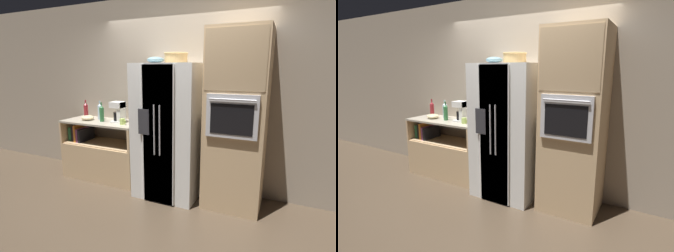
{
  "view_description": "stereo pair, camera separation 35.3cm",
  "coord_description": "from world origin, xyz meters",
  "views": [
    {
      "loc": [
        1.41,
        -3.19,
        1.77
      ],
      "look_at": [
        -0.02,
        -0.05,
        1.01
      ],
      "focal_mm": 28.0,
      "sensor_mm": 36.0,
      "label": 1
    },
    {
      "loc": [
        1.72,
        -3.03,
        1.77
      ],
      "look_at": [
        -0.02,
        -0.05,
        1.01
      ],
      "focal_mm": 28.0,
      "sensor_mm": 36.0,
      "label": 2
    }
  ],
  "objects": [
    {
      "name": "bottle_wide",
      "position": [
        -1.64,
        0.19,
        1.08
      ],
      "size": [
        0.07,
        0.07,
        0.31
      ],
      "color": "maroon",
      "rests_on": "counter_left"
    },
    {
      "name": "coffee_maker",
      "position": [
        -0.94,
        0.14,
        1.12
      ],
      "size": [
        0.19,
        0.19,
        0.32
      ],
      "color": "white",
      "rests_on": "counter_left"
    },
    {
      "name": "bottle_short",
      "position": [
        -1.23,
        0.09,
        1.08
      ],
      "size": [
        0.07,
        0.07,
        0.3
      ],
      "color": "#33723F",
      "rests_on": "counter_left"
    },
    {
      "name": "ground_plane",
      "position": [
        0.0,
        0.0,
        0.0
      ],
      "size": [
        20.0,
        20.0,
        0.0
      ],
      "primitive_type": "plane",
      "color": "#4C3D2D"
    },
    {
      "name": "wall_oven",
      "position": [
        0.86,
        0.09,
        1.13
      ],
      "size": [
        0.72,
        0.69,
        2.24
      ],
      "color": "tan",
      "rests_on": "ground_plane"
    },
    {
      "name": "refrigerator",
      "position": [
        -0.04,
        0.04,
        0.92
      ],
      "size": [
        0.87,
        0.77,
        1.84
      ],
      "color": "white",
      "rests_on": "ground_plane"
    },
    {
      "name": "fruit_bowl",
      "position": [
        -0.21,
        -0.04,
        1.88
      ],
      "size": [
        0.22,
        0.22,
        0.08
      ],
      "color": "#668C99",
      "rests_on": "refrigerator"
    },
    {
      "name": "bottle_tall",
      "position": [
        -1.37,
        0.22,
        1.08
      ],
      "size": [
        0.08,
        0.08,
        0.31
      ],
      "color": "silver",
      "rests_on": "counter_left"
    },
    {
      "name": "mug",
      "position": [
        -0.81,
        0.03,
        0.99
      ],
      "size": [
        0.11,
        0.08,
        0.09
      ],
      "color": "#B2D166",
      "rests_on": "counter_left"
    },
    {
      "name": "counter_left",
      "position": [
        -1.25,
        0.12,
        0.35
      ],
      "size": [
        1.33,
        0.58,
        0.95
      ],
      "color": "tan",
      "rests_on": "ground_plane"
    },
    {
      "name": "wall_back",
      "position": [
        0.0,
        0.44,
        1.4
      ],
      "size": [
        12.0,
        0.06,
        2.8
      ],
      "color": "tan",
      "rests_on": "ground_plane"
    },
    {
      "name": "mixing_bowl",
      "position": [
        -1.52,
        0.09,
        0.99
      ],
      "size": [
        0.2,
        0.2,
        0.08
      ],
      "color": "beige",
      "rests_on": "counter_left"
    },
    {
      "name": "wicker_basket",
      "position": [
        0.03,
        0.09,
        1.91
      ],
      "size": [
        0.32,
        0.32,
        0.14
      ],
      "color": "tan",
      "rests_on": "refrigerator"
    }
  ]
}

